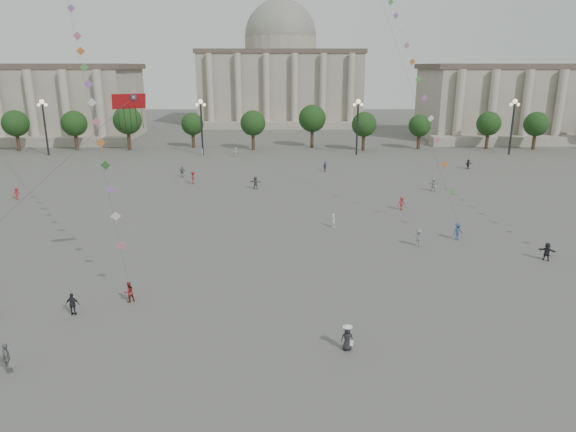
{
  "coord_description": "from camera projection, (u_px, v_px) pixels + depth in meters",
  "views": [
    {
      "loc": [
        0.66,
        -29.56,
        16.72
      ],
      "look_at": [
        1.06,
        12.0,
        4.53
      ],
      "focal_mm": 32.0,
      "sensor_mm": 36.0,
      "label": 1
    }
  ],
  "objects": [
    {
      "name": "lamp_post_far_east",
      "position": [
        513.0,
        117.0,
        98.58
      ],
      "size": [
        2.0,
        0.9,
        10.65
      ],
      "color": "#262628",
      "rests_on": "ground"
    },
    {
      "name": "person_crowd_16",
      "position": [
        182.0,
        172.0,
        79.85
      ],
      "size": [
        1.11,
        0.81,
        1.75
      ],
      "primitive_type": "imported",
      "rotation": [
        0.0,
        0.0,
        0.43
      ],
      "color": "slate",
      "rests_on": "ground"
    },
    {
      "name": "person_crowd_2",
      "position": [
        17.0,
        194.0,
        66.43
      ],
      "size": [
        1.11,
        1.22,
        1.65
      ],
      "primitive_type": "imported",
      "rotation": [
        0.0,
        0.0,
        0.96
      ],
      "color": "maroon",
      "rests_on": "ground"
    },
    {
      "name": "kite_flyer_0",
      "position": [
        129.0,
        292.0,
        37.62
      ],
      "size": [
        0.95,
        0.94,
        1.55
      ],
      "primitive_type": "imported",
      "rotation": [
        0.0,
        0.0,
        3.86
      ],
      "color": "maroon",
      "rests_on": "ground"
    },
    {
      "name": "tourist_3",
      "position": [
        7.0,
        358.0,
        28.93
      ],
      "size": [
        0.91,
        1.12,
        1.78
      ],
      "primitive_type": "imported",
      "rotation": [
        0.0,
        0.0,
        2.11
      ],
      "color": "slate",
      "rests_on": "ground"
    },
    {
      "name": "person_crowd_10",
      "position": [
        202.0,
        153.0,
        97.95
      ],
      "size": [
        0.55,
        0.67,
        1.57
      ],
      "primitive_type": "imported",
      "rotation": [
        0.0,
        0.0,
        1.93
      ],
      "color": "#B9B9B5",
      "rests_on": "ground"
    },
    {
      "name": "lamp_post_mid_east",
      "position": [
        358.0,
        117.0,
        98.3
      ],
      "size": [
        2.0,
        0.9,
        10.65
      ],
      "color": "#262628",
      "rests_on": "ground"
    },
    {
      "name": "person_crowd_13",
      "position": [
        333.0,
        220.0,
        55.09
      ],
      "size": [
        0.54,
        0.64,
        1.51
      ],
      "primitive_type": "imported",
      "rotation": [
        0.0,
        0.0,
        1.95
      ],
      "color": "silver",
      "rests_on": "ground"
    },
    {
      "name": "kite_flyer_1",
      "position": [
        458.0,
        231.0,
        51.11
      ],
      "size": [
        1.28,
        1.01,
        1.73
      ],
      "primitive_type": "imported",
      "rotation": [
        0.0,
        0.0,
        0.38
      ],
      "color": "navy",
      "rests_on": "ground"
    },
    {
      "name": "person_crowd_8",
      "position": [
        402.0,
        203.0,
        61.74
      ],
      "size": [
        1.2,
        0.94,
        1.64
      ],
      "primitive_type": "imported",
      "rotation": [
        0.0,
        0.0,
        0.36
      ],
      "color": "maroon",
      "rests_on": "ground"
    },
    {
      "name": "ground",
      "position": [
        273.0,
        336.0,
        33.06
      ],
      "size": [
        360.0,
        360.0,
        0.0
      ],
      "primitive_type": "plane",
      "color": "#4F4C4A",
      "rests_on": "ground"
    },
    {
      "name": "tree_row",
      "position": [
        280.0,
        123.0,
        106.39
      ],
      "size": [
        137.12,
        5.12,
        8.0
      ],
      "color": "#322319",
      "rests_on": "ground"
    },
    {
      "name": "dragon_kite",
      "position": [
        127.0,
        114.0,
        34.61
      ],
      "size": [
        7.04,
        8.63,
        23.6
      ],
      "color": "#A91215",
      "rests_on": "ground"
    },
    {
      "name": "person_crowd_17",
      "position": [
        193.0,
        178.0,
        75.44
      ],
      "size": [
        0.71,
        1.21,
        1.84
      ],
      "primitive_type": "imported",
      "rotation": [
        0.0,
        0.0,
        1.6
      ],
      "color": "maroon",
      "rests_on": "ground"
    },
    {
      "name": "person_crowd_9",
      "position": [
        468.0,
        164.0,
        86.3
      ],
      "size": [
        1.55,
        1.13,
        1.62
      ],
      "primitive_type": "imported",
      "rotation": [
        0.0,
        0.0,
        0.49
      ],
      "color": "#232329",
      "rests_on": "ground"
    },
    {
      "name": "person_crowd_7",
      "position": [
        434.0,
        185.0,
        70.95
      ],
      "size": [
        1.77,
        0.9,
        1.82
      ],
      "primitive_type": "imported",
      "rotation": [
        0.0,
        0.0,
        2.92
      ],
      "color": "#B6B7B3",
      "rests_on": "ground"
    },
    {
      "name": "person_crowd_0",
      "position": [
        325.0,
        167.0,
        84.33
      ],
      "size": [
        0.95,
        0.88,
        1.57
      ],
      "primitive_type": "imported",
      "rotation": [
        0.0,
        0.0,
        0.7
      ],
      "color": "navy",
      "rests_on": "ground"
    },
    {
      "name": "hat_person",
      "position": [
        347.0,
        338.0,
        31.19
      ],
      "size": [
        0.77,
        0.6,
        1.69
      ],
      "color": "black",
      "rests_on": "ground"
    },
    {
      "name": "person_crowd_12",
      "position": [
        256.0,
        183.0,
        72.28
      ],
      "size": [
        1.74,
        0.85,
        1.8
      ],
      "primitive_type": "imported",
      "rotation": [
        0.0,
        0.0,
        2.94
      ],
      "color": "#5E5F63",
      "rests_on": "ground"
    },
    {
      "name": "lamp_post_far_west",
      "position": [
        44.0,
        117.0,
        97.74
      ],
      "size": [
        2.0,
        0.9,
        10.65
      ],
      "color": "#262628",
      "rests_on": "ground"
    },
    {
      "name": "person_crowd_6",
      "position": [
        419.0,
        238.0,
        49.18
      ],
      "size": [
        1.15,
        0.7,
        1.74
      ],
      "primitive_type": "imported",
      "rotation": [
        0.0,
        0.0,
        6.24
      ],
      "color": "slate",
      "rests_on": "ground"
    },
    {
      "name": "person_crowd_3",
      "position": [
        547.0,
        252.0,
        45.68
      ],
      "size": [
        1.57,
        1.15,
        1.64
      ],
      "primitive_type": "imported",
      "rotation": [
        0.0,
        0.0,
        2.64
      ],
      "color": "#232328",
      "rests_on": "ground"
    },
    {
      "name": "person_crowd_4",
      "position": [
        236.0,
        152.0,
        97.99
      ],
      "size": [
        1.43,
        1.57,
        1.74
      ],
      "primitive_type": "imported",
      "rotation": [
        0.0,
        0.0,
        4.02
      ],
      "color": "silver",
      "rests_on": "ground"
    },
    {
      "name": "tourist_1",
      "position": [
        73.0,
        304.0,
        35.62
      ],
      "size": [
        0.96,
        0.42,
        1.62
      ],
      "primitive_type": "imported",
      "rotation": [
        0.0,
        0.0,
        3.11
      ],
      "color": "black",
      "rests_on": "ground"
    },
    {
      "name": "hall_central",
      "position": [
        281.0,
        75.0,
        153.05
      ],
      "size": [
        48.3,
        34.3,
        35.5
      ],
      "color": "gray",
      "rests_on": "ground"
    },
    {
      "name": "lamp_post_mid_west",
      "position": [
        201.0,
        117.0,
        98.02
      ],
      "size": [
        2.0,
        0.9,
        10.65
      ],
      "color": "#262628",
      "rests_on": "ground"
    }
  ]
}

